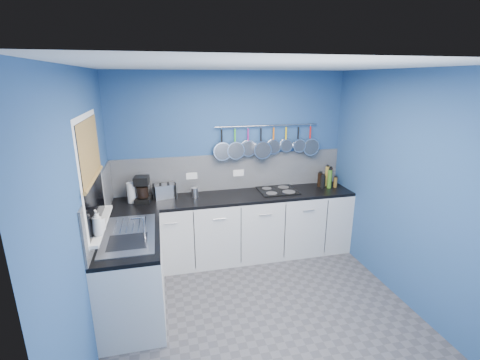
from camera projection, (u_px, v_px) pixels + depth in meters
name	position (u px, v px, depth m)	size (l,w,h in m)	color
floor	(261.00, 311.00, 3.67)	(3.20, 3.00, 0.02)	#47474C
ceiling	(266.00, 65.00, 2.94)	(3.20, 3.00, 0.02)	white
wall_back	(231.00, 164.00, 4.71)	(3.20, 0.02, 2.50)	navy
wall_front	(342.00, 293.00, 1.90)	(3.20, 0.02, 2.50)	navy
wall_left	(85.00, 216.00, 2.95)	(0.02, 3.00, 2.50)	navy
wall_right	(406.00, 189.00, 3.66)	(0.02, 3.00, 2.50)	navy
backsplash_back	(231.00, 172.00, 4.72)	(3.20, 0.02, 0.50)	gray
backsplash_left	(100.00, 203.00, 3.54)	(0.02, 1.80, 0.50)	gray
cabinet_run_back	(236.00, 228.00, 4.66)	(3.20, 0.60, 0.86)	silver
worktop_back	(236.00, 197.00, 4.53)	(3.20, 0.60, 0.04)	black
cabinet_run_left	(133.00, 275.00, 3.53)	(0.60, 1.20, 0.86)	silver
worktop_left	(129.00, 236.00, 3.40)	(0.60, 1.20, 0.04)	black
window_frame	(92.00, 174.00, 3.15)	(0.01, 1.00, 1.10)	white
window_glass	(92.00, 174.00, 3.15)	(0.01, 0.90, 1.00)	black
bamboo_blind	(90.00, 150.00, 3.08)	(0.01, 0.90, 0.55)	#AD8335
window_sill	(101.00, 224.00, 3.30)	(0.10, 0.98, 0.03)	white
sink_unit	(129.00, 234.00, 3.39)	(0.50, 0.95, 0.01)	silver
mixer_tap	(144.00, 228.00, 3.22)	(0.12, 0.08, 0.26)	silver
socket_left	(192.00, 176.00, 4.59)	(0.15, 0.01, 0.09)	white
socket_right	(238.00, 173.00, 4.73)	(0.15, 0.01, 0.09)	white
pot_rail	(267.00, 126.00, 4.61)	(0.02, 0.02, 1.45)	silver
soap_bottle_a	(97.00, 223.00, 3.00)	(0.09, 0.09, 0.24)	white
soap_bottle_b	(99.00, 222.00, 3.10)	(0.08, 0.08, 0.17)	white
paper_towel	(132.00, 193.00, 4.24)	(0.11, 0.11, 0.25)	white
coffee_maker	(142.00, 190.00, 4.23)	(0.19, 0.21, 0.33)	black
toaster	(165.00, 191.00, 4.42)	(0.28, 0.16, 0.18)	silver
canister	(195.00, 192.00, 4.45)	(0.09, 0.09, 0.13)	silver
hob	(278.00, 191.00, 4.70)	(0.51, 0.45, 0.01)	black
pan_0	(222.00, 144.00, 4.52)	(0.25, 0.09, 0.44)	silver
pan_1	(235.00, 143.00, 4.56)	(0.25, 0.09, 0.44)	silver
pan_2	(248.00, 142.00, 4.60)	(0.22, 0.05, 0.41)	silver
pan_3	(261.00, 142.00, 4.65)	(0.25, 0.13, 0.44)	silver
pan_4	(274.00, 140.00, 4.68)	(0.21, 0.05, 0.40)	silver
pan_5	(286.00, 139.00, 4.72)	(0.18, 0.07, 0.37)	silver
pan_6	(298.00, 138.00, 4.76)	(0.19, 0.09, 0.38)	silver
pan_7	(310.00, 140.00, 4.81)	(0.25, 0.08, 0.44)	silver
condiment_0	(330.00, 177.00, 4.92)	(0.06, 0.06, 0.26)	#4C190C
condiment_1	(327.00, 176.00, 4.89)	(0.06, 0.06, 0.29)	olive
condiment_2	(320.00, 180.00, 4.87)	(0.07, 0.07, 0.20)	black
condiment_3	(335.00, 182.00, 4.85)	(0.05, 0.05, 0.15)	brown
condiment_4	(330.00, 179.00, 4.80)	(0.06, 0.06, 0.26)	#3F721E
condiment_5	(323.00, 182.00, 4.80)	(0.07, 0.07, 0.18)	black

